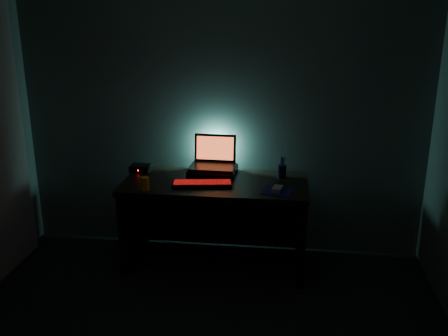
{
  "coord_description": "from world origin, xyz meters",
  "views": [
    {
      "loc": [
        0.55,
        -2.18,
        2.1
      ],
      "look_at": [
        0.08,
        1.57,
        0.88
      ],
      "focal_mm": 40.0,
      "sensor_mm": 36.0,
      "label": 1
    }
  ],
  "objects_px": {
    "keyboard": "(202,183)",
    "router": "(141,168)",
    "mouse": "(277,189)",
    "juice_glass": "(145,184)",
    "pen_cup": "(282,171)",
    "laptop": "(214,159)"
  },
  "relations": [
    {
      "from": "mouse",
      "to": "juice_glass",
      "type": "bearing_deg",
      "value": -162.4
    },
    {
      "from": "laptop",
      "to": "mouse",
      "type": "relative_size",
      "value": 3.41
    },
    {
      "from": "keyboard",
      "to": "juice_glass",
      "type": "relative_size",
      "value": 4.64
    },
    {
      "from": "juice_glass",
      "to": "router",
      "type": "distance_m",
      "value": 0.49
    },
    {
      "from": "keyboard",
      "to": "router",
      "type": "height_order",
      "value": "router"
    },
    {
      "from": "mouse",
      "to": "juice_glass",
      "type": "distance_m",
      "value": 1.02
    },
    {
      "from": "pen_cup",
      "to": "juice_glass",
      "type": "xyz_separation_m",
      "value": [
        -1.05,
        -0.44,
        0.0
      ]
    },
    {
      "from": "keyboard",
      "to": "router",
      "type": "bearing_deg",
      "value": 145.67
    },
    {
      "from": "mouse",
      "to": "router",
      "type": "xyz_separation_m",
      "value": [
        -1.19,
        0.36,
        0.01
      ]
    },
    {
      "from": "mouse",
      "to": "juice_glass",
      "type": "height_order",
      "value": "juice_glass"
    },
    {
      "from": "keyboard",
      "to": "juice_glass",
      "type": "distance_m",
      "value": 0.45
    },
    {
      "from": "pen_cup",
      "to": "juice_glass",
      "type": "distance_m",
      "value": 1.14
    },
    {
      "from": "mouse",
      "to": "router",
      "type": "distance_m",
      "value": 1.24
    },
    {
      "from": "mouse",
      "to": "pen_cup",
      "type": "xyz_separation_m",
      "value": [
        0.03,
        0.34,
        0.03
      ]
    },
    {
      "from": "laptop",
      "to": "pen_cup",
      "type": "height_order",
      "value": "laptop"
    },
    {
      "from": "laptop",
      "to": "keyboard",
      "type": "bearing_deg",
      "value": -95.99
    },
    {
      "from": "keyboard",
      "to": "pen_cup",
      "type": "bearing_deg",
      "value": 15.3
    },
    {
      "from": "mouse",
      "to": "router",
      "type": "relative_size",
      "value": 0.66
    },
    {
      "from": "router",
      "to": "keyboard",
      "type": "bearing_deg",
      "value": -24.15
    },
    {
      "from": "laptop",
      "to": "router",
      "type": "xyz_separation_m",
      "value": [
        -0.63,
        -0.04,
        -0.09
      ]
    },
    {
      "from": "mouse",
      "to": "laptop",
      "type": "bearing_deg",
      "value": 156.39
    },
    {
      "from": "pen_cup",
      "to": "keyboard",
      "type": "bearing_deg",
      "value": -156.4
    }
  ]
}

